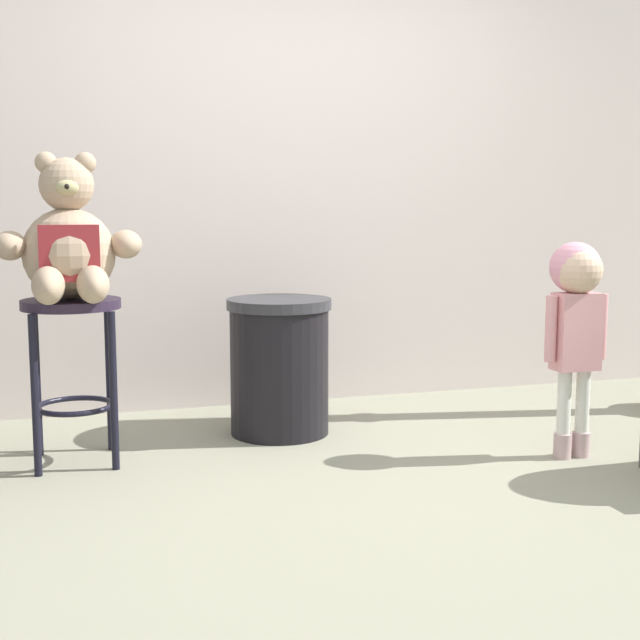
{
  "coord_description": "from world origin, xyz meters",
  "views": [
    {
      "loc": [
        -1.24,
        -2.92,
        1.1
      ],
      "look_at": [
        -0.16,
        0.66,
        0.6
      ],
      "focal_mm": 48.24,
      "sensor_mm": 36.0,
      "label": 1
    }
  ],
  "objects_px": {
    "child_walking": "(576,302)",
    "trash_bin": "(279,366)",
    "bar_stool_with_teddy": "(73,345)",
    "teddy_bear": "(69,247)"
  },
  "relations": [
    {
      "from": "teddy_bear",
      "to": "trash_bin",
      "type": "relative_size",
      "value": 0.93
    },
    {
      "from": "child_walking",
      "to": "trash_bin",
      "type": "height_order",
      "value": "child_walking"
    },
    {
      "from": "bar_stool_with_teddy",
      "to": "teddy_bear",
      "type": "xyz_separation_m",
      "value": [
        -0.0,
        -0.03,
        0.42
      ]
    },
    {
      "from": "child_walking",
      "to": "trash_bin",
      "type": "bearing_deg",
      "value": -43.4
    },
    {
      "from": "bar_stool_with_teddy",
      "to": "teddy_bear",
      "type": "distance_m",
      "value": 0.42
    },
    {
      "from": "bar_stool_with_teddy",
      "to": "child_walking",
      "type": "relative_size",
      "value": 0.75
    },
    {
      "from": "teddy_bear",
      "to": "trash_bin",
      "type": "bearing_deg",
      "value": 14.42
    },
    {
      "from": "trash_bin",
      "to": "teddy_bear",
      "type": "bearing_deg",
      "value": -165.58
    },
    {
      "from": "bar_stool_with_teddy",
      "to": "child_walking",
      "type": "xyz_separation_m",
      "value": [
        2.09,
        -0.55,
        0.17
      ]
    },
    {
      "from": "child_walking",
      "to": "trash_bin",
      "type": "xyz_separation_m",
      "value": [
        -1.13,
        0.76,
        -0.36
      ]
    }
  ]
}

